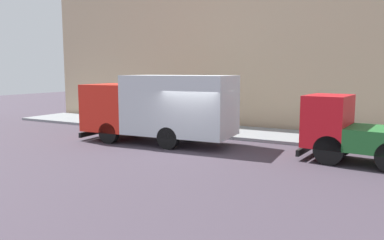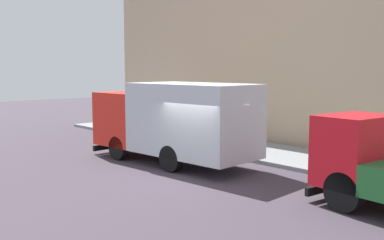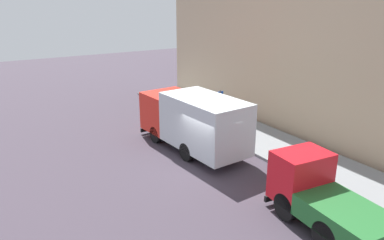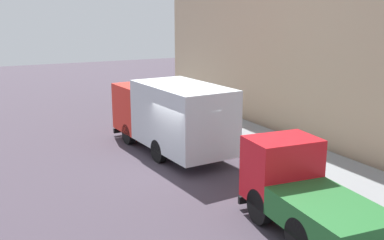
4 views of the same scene
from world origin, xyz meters
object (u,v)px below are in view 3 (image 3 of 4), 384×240
Objects in this scene: large_utility_truck at (193,120)px; small_flatbed_truck at (321,196)px; pedestrian_walking at (217,114)px; pedestrian_standing at (201,105)px; street_sign_post at (220,108)px; traffic_cone_orange at (209,118)px.

large_utility_truck reaches higher than small_flatbed_truck.
pedestrian_walking is 2.23m from pedestrian_standing.
pedestrian_standing is at bearing 78.42° from street_sign_post.
large_utility_truck is 2.78m from street_sign_post.
pedestrian_standing is (3.16, 4.07, -0.63)m from large_utility_truck.
small_flatbed_truck is 12.87m from pedestrian_standing.
pedestrian_walking is at bearing 80.52° from small_flatbed_truck.
small_flatbed_truck is 7.23× the size of traffic_cone_orange.
pedestrian_standing reaches higher than pedestrian_walking.
large_utility_truck is 1.50× the size of small_flatbed_truck.
small_flatbed_truck is 9.86m from street_sign_post.
traffic_cone_orange is at bearing -166.09° from pedestrian_standing.
large_utility_truck is 2.81× the size of street_sign_post.
street_sign_post is (-0.47, -1.84, 1.21)m from traffic_cone_orange.
small_flatbed_truck is 1.87× the size of street_sign_post.
street_sign_post is at bearing -170.78° from pedestrian_standing.
street_sign_post is (2.56, 1.10, -0.01)m from large_utility_truck.
traffic_cone_orange is at bearing -62.45° from pedestrian_walking.
pedestrian_standing is 2.56× the size of traffic_cone_orange.
pedestrian_walking is 2.52× the size of traffic_cone_orange.
pedestrian_walking is (2.87, 1.86, -0.66)m from large_utility_truck.
street_sign_post is (-0.61, -2.97, 0.62)m from pedestrian_standing.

